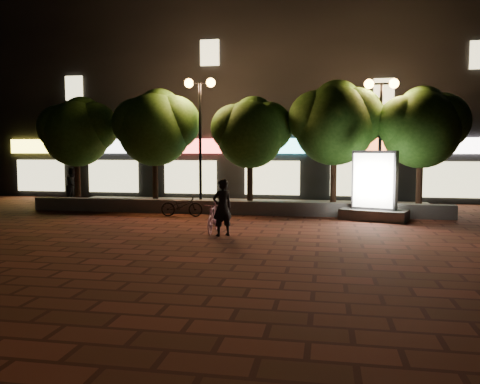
% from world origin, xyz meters
% --- Properties ---
extents(ground, '(80.00, 80.00, 0.00)m').
position_xyz_m(ground, '(0.00, 0.00, 0.00)').
color(ground, maroon).
rests_on(ground, ground).
extents(retaining_wall, '(16.00, 0.45, 0.50)m').
position_xyz_m(retaining_wall, '(0.00, 4.00, 0.25)').
color(retaining_wall, slate).
rests_on(retaining_wall, ground).
extents(sidewalk, '(16.00, 5.00, 0.08)m').
position_xyz_m(sidewalk, '(0.00, 6.50, 0.04)').
color(sidewalk, slate).
rests_on(sidewalk, ground).
extents(building_block, '(28.00, 8.12, 11.30)m').
position_xyz_m(building_block, '(-0.01, 12.99, 5.00)').
color(building_block, black).
rests_on(building_block, ground).
extents(tree_far_left, '(3.36, 2.80, 4.63)m').
position_xyz_m(tree_far_left, '(-6.95, 5.46, 3.29)').
color(tree_far_left, black).
rests_on(tree_far_left, sidewalk).
extents(tree_left, '(3.60, 3.00, 4.89)m').
position_xyz_m(tree_left, '(-3.45, 5.46, 3.44)').
color(tree_left, black).
rests_on(tree_left, sidewalk).
extents(tree_mid, '(3.24, 2.70, 4.50)m').
position_xyz_m(tree_mid, '(0.55, 5.46, 3.22)').
color(tree_mid, black).
rests_on(tree_mid, sidewalk).
extents(tree_right, '(3.72, 3.10, 5.07)m').
position_xyz_m(tree_right, '(3.86, 5.46, 3.57)').
color(tree_right, black).
rests_on(tree_right, sidewalk).
extents(tree_far_right, '(3.48, 2.90, 4.76)m').
position_xyz_m(tree_far_right, '(7.05, 5.46, 3.37)').
color(tree_far_right, black).
rests_on(tree_far_right, sidewalk).
extents(street_lamp_left, '(1.26, 0.36, 5.18)m').
position_xyz_m(street_lamp_left, '(-1.50, 5.20, 4.03)').
color(street_lamp_left, black).
rests_on(street_lamp_left, sidewalk).
extents(street_lamp_right, '(1.26, 0.36, 4.98)m').
position_xyz_m(street_lamp_right, '(5.50, 5.20, 3.89)').
color(street_lamp_right, black).
rests_on(street_lamp_right, sidewalk).
extents(ad_kiosk, '(2.45, 1.74, 2.39)m').
position_xyz_m(ad_kiosk, '(5.17, 3.37, 0.97)').
color(ad_kiosk, slate).
rests_on(ad_kiosk, ground).
extents(scooter_pink, '(0.47, 1.52, 0.91)m').
position_xyz_m(scooter_pink, '(0.31, -0.18, 0.45)').
color(scooter_pink, '#C97DA2').
rests_on(scooter_pink, ground).
extents(rider, '(0.70, 0.66, 1.61)m').
position_xyz_m(rider, '(0.66, -0.59, 0.80)').
color(rider, black).
rests_on(rider, ground).
extents(scooter_parked, '(1.57, 0.68, 0.80)m').
position_xyz_m(scooter_parked, '(-1.62, 3.00, 0.40)').
color(scooter_parked, black).
rests_on(scooter_parked, ground).
extents(pedestrian, '(0.65, 0.80, 1.56)m').
position_xyz_m(pedestrian, '(-7.50, 5.88, 0.86)').
color(pedestrian, black).
rests_on(pedestrian, sidewalk).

